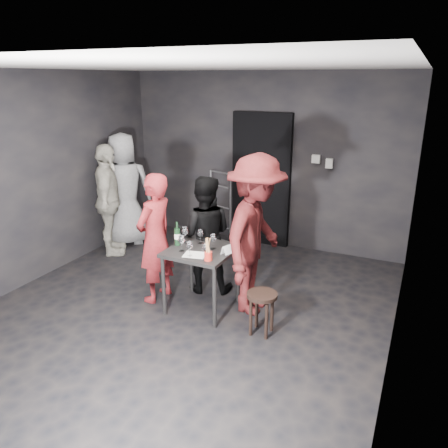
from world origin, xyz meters
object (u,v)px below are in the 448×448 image
at_px(hand_truck, 220,229).
at_px(woman_black, 204,235).
at_px(stool, 262,302).
at_px(bystander_cream, 108,194).
at_px(tasting_table, 202,257).
at_px(wine_bottle, 177,236).
at_px(bystander_grey, 124,179).
at_px(breadstick_cup, 208,250).
at_px(man_maroon, 256,218).
at_px(server_red, 155,235).

distance_m(hand_truck, woman_black, 1.82).
xyz_separation_m(stool, bystander_cream, (-2.88, 1.13, 0.58)).
bearing_deg(tasting_table, wine_bottle, -178.85).
bearing_deg(bystander_grey, hand_truck, 170.20).
distance_m(hand_truck, breadstick_cup, 2.63).
bearing_deg(man_maroon, tasting_table, 112.86).
bearing_deg(bystander_grey, bystander_cream, 58.07).
height_order(hand_truck, bystander_grey, bystander_grey).
xyz_separation_m(woman_black, man_maroon, (0.76, -0.21, 0.39)).
distance_m(man_maroon, bystander_grey, 2.90).
height_order(hand_truck, server_red, server_red).
xyz_separation_m(hand_truck, breadstick_cup, (0.99, -2.35, 0.65)).
height_order(bystander_cream, bystander_grey, bystander_grey).
xyz_separation_m(server_red, wine_bottle, (0.30, 0.00, 0.04)).
bearing_deg(stool, wine_bottle, 169.72).
bearing_deg(hand_truck, server_red, -68.74).
height_order(server_red, wine_bottle, server_red).
bearing_deg(wine_bottle, breadstick_cup, -25.10).
bearing_deg(wine_bottle, stool, -10.28).
distance_m(bystander_cream, wine_bottle, 1.98).
bearing_deg(man_maroon, bystander_cream, 75.03).
bearing_deg(stool, bystander_grey, 151.45).
height_order(bystander_cream, breadstick_cup, bystander_cream).
bearing_deg(bystander_grey, wine_bottle, 104.35).
bearing_deg(wine_bottle, tasting_table, 1.15).
distance_m(woman_black, bystander_grey, 2.15).
bearing_deg(woman_black, wine_bottle, 56.74).
distance_m(stool, server_red, 1.52).
bearing_deg(bystander_cream, woman_black, -138.76).
xyz_separation_m(stool, bystander_grey, (-2.93, 1.59, 0.71)).
height_order(man_maroon, breadstick_cup, man_maroon).
relative_size(tasting_table, man_maroon, 0.33).
relative_size(server_red, bystander_cream, 0.86).
xyz_separation_m(man_maroon, bystander_cream, (-2.62, 0.68, -0.17)).
xyz_separation_m(bystander_cream, breadstick_cup, (2.27, -1.17, -0.08)).
bearing_deg(man_maroon, hand_truck, 35.24).
height_order(stool, bystander_grey, bystander_grey).
xyz_separation_m(stool, wine_bottle, (-1.13, 0.20, 0.49)).
bearing_deg(woman_black, bystander_cream, -33.84).
height_order(tasting_table, woman_black, woman_black).
relative_size(man_maroon, breadstick_cup, 8.44).
bearing_deg(tasting_table, server_red, -179.10).
relative_size(stool, breadstick_cup, 1.76).
bearing_deg(man_maroon, wine_bottle, 105.42).
bearing_deg(bystander_grey, woman_black, 116.09).
relative_size(man_maroon, bystander_grey, 1.04).
height_order(server_red, woman_black, server_red).
distance_m(bystander_grey, wine_bottle, 2.28).
distance_m(tasting_table, man_maroon, 0.77).
height_order(tasting_table, stool, tasting_table).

